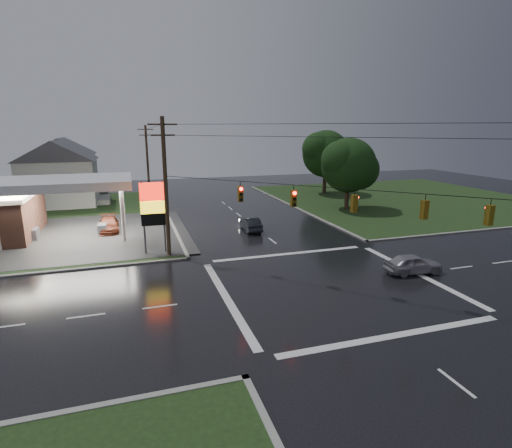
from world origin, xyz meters
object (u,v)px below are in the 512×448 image
object	(u,v)px
utility_pole_nw	(166,186)
house_far	(64,165)
pylon_sign	(153,206)
house_near	(59,172)
car_crossing	(413,264)
car_pump	(109,225)
tree_ne_near	(350,165)
car_north	(251,224)
utility_pole_n	(147,161)
tree_ne_far	(327,154)

from	to	relation	value
utility_pole_nw	house_far	distance (m)	40.48
pylon_sign	utility_pole_nw	world-z (taller)	utility_pole_nw
house_near	car_crossing	size ratio (longest dim) A/B	2.70
utility_pole_nw	car_crossing	distance (m)	19.39
car_pump	house_near	bearing A→B (deg)	109.84
house_near	tree_ne_near	distance (m)	37.80
utility_pole_nw	car_crossing	xyz separation A→B (m)	(16.24, -9.33, -5.02)
utility_pole_nw	house_far	world-z (taller)	utility_pole_nw
car_north	tree_ne_near	bearing A→B (deg)	-153.23
tree_ne_near	car_crossing	bearing A→B (deg)	-108.73
house_far	car_north	distance (m)	39.10
house_far	car_pump	world-z (taller)	house_far
utility_pole_n	car_pump	bearing A→B (deg)	-104.89
utility_pole_nw	tree_ne_far	world-z (taller)	utility_pole_nw
house_near	car_north	xyz separation A→B (m)	(20.15, -20.67, -3.72)
car_north	car_crossing	distance (m)	16.92
tree_ne_near	car_north	world-z (taller)	tree_ne_near
house_far	car_pump	xyz separation A→B (m)	(7.47, -28.73, -3.71)
house_near	tree_ne_far	xyz separation A→B (m)	(38.10, -2.01, 1.77)
tree_ne_far	house_far	bearing A→B (deg)	160.29
utility_pole_n	tree_ne_far	bearing A→B (deg)	-8.55
utility_pole_nw	utility_pole_n	bearing A→B (deg)	90.00
utility_pole_n	house_near	world-z (taller)	utility_pole_n
pylon_sign	tree_ne_near	bearing A→B (deg)	25.01
house_far	car_pump	size ratio (longest dim) A/B	2.30
utility_pole_nw	house_near	distance (m)	28.90
house_far	utility_pole_n	bearing A→B (deg)	-38.77
car_pump	car_crossing	bearing A→B (deg)	-43.29
car_north	utility_pole_nw	bearing A→B (deg)	36.53
car_crossing	utility_pole_n	bearing A→B (deg)	28.79
car_north	car_pump	bearing A→B (deg)	-13.37
utility_pole_nw	tree_ne_far	distance (m)	36.20
tree_ne_near	car_pump	distance (m)	29.16
house_near	car_pump	bearing A→B (deg)	-68.86
utility_pole_n	house_near	xyz separation A→B (m)	(-11.45, -2.00, -1.06)
pylon_sign	house_far	xyz separation A→B (m)	(-11.45, 37.50, 0.39)
utility_pole_nw	tree_ne_near	distance (m)	26.74
house_far	tree_ne_near	size ratio (longest dim) A/B	1.23
pylon_sign	car_north	bearing A→B (deg)	26.45
pylon_sign	car_pump	distance (m)	10.19
car_north	car_crossing	size ratio (longest dim) A/B	1.02
tree_ne_near	car_crossing	xyz separation A→B (m)	(-7.40, -21.82, -4.86)
utility_pole_n	house_far	xyz separation A→B (m)	(-12.45, 10.00, -1.06)
pylon_sign	house_far	size ratio (longest dim) A/B	0.54
pylon_sign	utility_pole_n	xyz separation A→B (m)	(1.00, 27.50, 1.46)
utility_pole_n	utility_pole_nw	bearing A→B (deg)	-90.00
tree_ne_near	utility_pole_n	bearing A→B (deg)	145.90
utility_pole_n	car_crossing	world-z (taller)	utility_pole_n
house_far	tree_ne_near	xyz separation A→B (m)	(36.09, -26.01, 1.16)
house_far	utility_pole_nw	bearing A→B (deg)	-72.08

